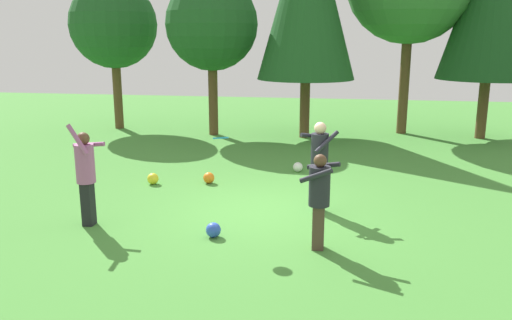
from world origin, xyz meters
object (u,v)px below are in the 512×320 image
person_thrower (86,170)px  tree_left (212,25)px  tree_far_left (114,25)px  person_catcher (319,194)px  ball_yellow (153,179)px  ball_blue (213,230)px  person_bystander (319,159)px  ball_white (298,167)px  frisbee (221,138)px  ball_orange (209,178)px

person_thrower → tree_left: size_ratio=0.35×
tree_left → tree_far_left: tree_far_left is taller
person_catcher → ball_yellow: (-4.02, 3.19, -0.80)m
person_thrower → person_catcher: person_thrower is taller
person_thrower → tree_left: (-0.00, 9.31, 2.76)m
ball_blue → tree_left: bearing=104.1°
person_catcher → ball_blue: (-1.80, 0.19, -0.80)m
tree_left → ball_yellow: bearing=-88.4°
person_catcher → person_bystander: (-0.09, 1.89, 0.13)m
person_catcher → tree_far_left: bearing=-38.0°
ball_white → tree_left: size_ratio=0.05×
frisbee → ball_yellow: size_ratio=1.36×
ball_white → tree_far_left: (-7.31, 5.49, 3.68)m
person_bystander → ball_yellow: person_bystander is taller
person_bystander → ball_blue: size_ratio=6.85×
ball_white → ball_blue: (-1.03, -4.73, 0.01)m
frisbee → ball_white: size_ratio=1.45×
tree_left → ball_white: bearing=-54.4°
person_bystander → ball_yellow: (-3.93, 1.30, -0.93)m
frisbee → tree_left: size_ratio=0.07×
person_catcher → person_bystander: size_ratio=0.88×
ball_yellow → ball_white: bearing=28.0°
person_thrower → tree_far_left: tree_far_left is taller
ball_yellow → person_bystander: bearing=-18.3°
frisbee → ball_blue: frisbee is taller
ball_yellow → tree_far_left: 9.06m
ball_white → ball_orange: ball_orange is taller
person_thrower → person_bystander: (4.10, 1.49, 0.03)m
ball_white → tree_far_left: size_ratio=0.05×
person_catcher → person_bystander: bearing=-72.9°
person_bystander → ball_orange: person_bystander is taller
ball_blue → tree_far_left: bearing=121.6°
person_bystander → ball_white: size_ratio=7.17×
person_thrower → ball_white: person_thrower is taller
ball_yellow → ball_orange: (1.28, 0.29, -0.00)m
tree_left → tree_far_left: bearing=169.8°
ball_yellow → frisbee: bearing=-49.9°
ball_white → person_catcher: bearing=-81.1°
ball_white → tree_far_left: bearing=143.1°
person_bystander → ball_orange: bearing=-73.2°
person_bystander → ball_white: person_bystander is taller
person_catcher → ball_orange: person_catcher is taller
person_bystander → tree_left: bearing=-104.6°
person_catcher → frisbee: size_ratio=4.37×
frisbee → tree_left: (-2.50, 9.28, 2.09)m
person_catcher → ball_blue: 1.98m
ball_white → person_thrower: bearing=-127.2°
person_thrower → ball_blue: size_ratio=7.33×
person_thrower → ball_orange: (1.46, 3.08, -0.90)m
frisbee → ball_blue: bearing=-112.5°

